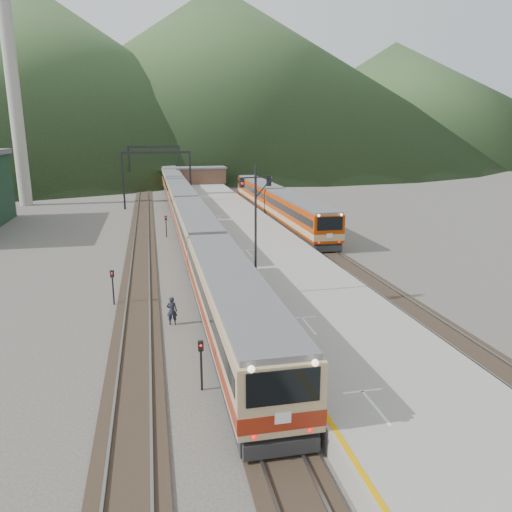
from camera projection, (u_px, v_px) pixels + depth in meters
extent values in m
plane|color=#47423D|center=(262.00, 414.00, 19.60)|extent=(400.00, 400.00, 0.00)
cube|color=black|center=(187.00, 226.00, 57.52)|extent=(2.60, 200.00, 0.12)
cube|color=slate|center=(180.00, 226.00, 57.35)|extent=(0.10, 200.00, 0.14)
cube|color=slate|center=(193.00, 225.00, 57.64)|extent=(0.10, 200.00, 0.14)
cube|color=black|center=(142.00, 228.00, 56.52)|extent=(2.60, 200.00, 0.12)
cube|color=slate|center=(136.00, 227.00, 56.35)|extent=(0.10, 200.00, 0.14)
cube|color=slate|center=(149.00, 227.00, 56.64)|extent=(0.10, 200.00, 0.14)
cube|color=black|center=(283.00, 222.00, 59.83)|extent=(2.60, 200.00, 0.12)
cube|color=slate|center=(277.00, 222.00, 59.66)|extent=(0.10, 200.00, 0.14)
cube|color=slate|center=(289.00, 221.00, 59.95)|extent=(0.10, 200.00, 0.14)
cube|color=gray|center=(237.00, 224.00, 56.64)|extent=(8.00, 100.00, 1.00)
cube|color=black|center=(123.00, 181.00, 69.27)|extent=(0.25, 0.25, 8.00)
cube|color=black|center=(190.00, 179.00, 71.14)|extent=(0.25, 0.25, 8.00)
cube|color=black|center=(156.00, 152.00, 69.27)|extent=(9.30, 0.22, 0.35)
cube|color=black|center=(129.00, 168.00, 92.98)|extent=(0.25, 0.25, 8.00)
cube|color=black|center=(180.00, 167.00, 94.85)|extent=(0.25, 0.25, 8.00)
cube|color=black|center=(154.00, 147.00, 92.98)|extent=(9.30, 0.22, 0.35)
cylinder|color=#9E998E|center=(15.00, 100.00, 70.30)|extent=(1.80, 1.80, 30.00)
cube|color=brown|center=(201.00, 176.00, 94.11)|extent=(9.00, 4.00, 2.80)
cube|color=slate|center=(201.00, 168.00, 93.73)|extent=(9.40, 4.40, 0.30)
cone|color=#294023|center=(45.00, 77.00, 184.40)|extent=(180.00, 180.00, 60.00)
cone|color=#294023|center=(218.00, 71.00, 234.53)|extent=(220.00, 220.00, 75.00)
cone|color=#294023|center=(393.00, 99.00, 234.68)|extent=(160.00, 160.00, 50.00)
cube|color=tan|center=(233.00, 305.00, 25.80)|extent=(3.01, 20.22, 3.67)
cube|color=tan|center=(196.00, 229.00, 45.45)|extent=(3.01, 20.22, 3.67)
cube|color=tan|center=(181.00, 199.00, 65.10)|extent=(3.01, 20.22, 3.67)
cube|color=tan|center=(173.00, 183.00, 84.75)|extent=(3.01, 20.22, 3.67)
cube|color=tan|center=(168.00, 173.00, 104.40)|extent=(3.01, 20.22, 3.67)
cube|color=#A32E01|center=(298.00, 215.00, 53.35)|extent=(2.87, 19.30, 3.50)
cube|color=#A32E01|center=(259.00, 193.00, 72.13)|extent=(2.87, 19.30, 3.50)
cylinder|color=black|center=(256.00, 233.00, 29.70)|extent=(0.14, 0.14, 7.78)
cube|color=black|center=(256.00, 177.00, 28.89)|extent=(2.12, 0.73, 0.07)
cube|color=black|center=(242.00, 183.00, 28.54)|extent=(0.29, 0.25, 0.50)
cube|color=black|center=(269.00, 182.00, 29.40)|extent=(0.29, 0.25, 0.50)
cylinder|color=black|center=(201.00, 369.00, 21.19)|extent=(0.10, 0.10, 2.00)
cube|color=black|center=(201.00, 346.00, 20.94)|extent=(0.23, 0.17, 0.45)
cylinder|color=black|center=(166.00, 228.00, 51.63)|extent=(0.10, 0.10, 2.00)
cube|color=black|center=(166.00, 218.00, 51.37)|extent=(0.25, 0.20, 0.45)
cylinder|color=black|center=(113.00, 290.00, 31.67)|extent=(0.10, 0.10, 2.00)
cube|color=black|center=(112.00, 274.00, 31.41)|extent=(0.26, 0.23, 0.45)
imported|color=#1B212C|center=(172.00, 311.00, 28.46)|extent=(0.67, 0.50, 1.67)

